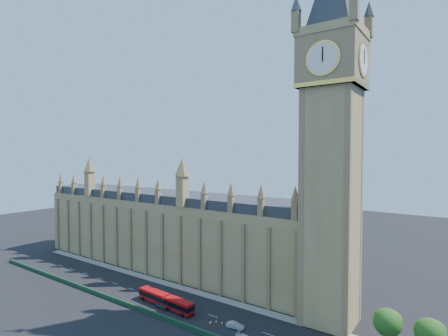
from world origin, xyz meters
The scene contains 14 objects.
ground centered at (0.00, 0.00, 0.00)m, with size 400.00×400.00×0.00m, color black.
palace_westminster centered at (-25.00, 22.00, 13.86)m, with size 120.00×20.00×28.00m.
elizabeth_tower centered at (38.00, 13.99, 54.56)m, with size 20.59×20.59×105.00m.
bridge_parapet centered at (0.00, -9.00, 0.60)m, with size 160.00×0.60×1.20m, color #1E4C2D.
kerb_north centered at (0.00, 9.50, 0.08)m, with size 160.00×3.00×0.16m, color gray.
tree_east_near centered at (52.22, 10.08, 5.64)m, with size 6.00×6.00×8.50m.
tree_east_far centered at (60.22, 10.08, 5.64)m, with size 6.00×6.00×8.50m.
red_bus centered at (-2.01, -3.13, 1.77)m, with size 19.88×4.40×3.35m.
car_grey centered at (-2.00, -4.22, 0.72)m, with size 1.70×4.24×1.44m, color #3B3D42.
car_silver centered at (20.24, -2.15, 0.73)m, with size 1.55×4.44×1.46m, color #AAADB2.
cone_a centered at (14.96, -2.67, 0.34)m, with size 0.46×0.46×0.68m.
cone_b centered at (14.00, -3.89, 0.39)m, with size 0.50×0.50×0.79m.
cone_c centered at (14.00, -3.65, 0.32)m, with size 0.54×0.54×0.65m.
cone_d centered at (16.52, -2.35, 0.34)m, with size 0.54×0.54×0.70m.
Camera 1 is at (65.33, -71.60, 42.28)m, focal length 28.00 mm.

